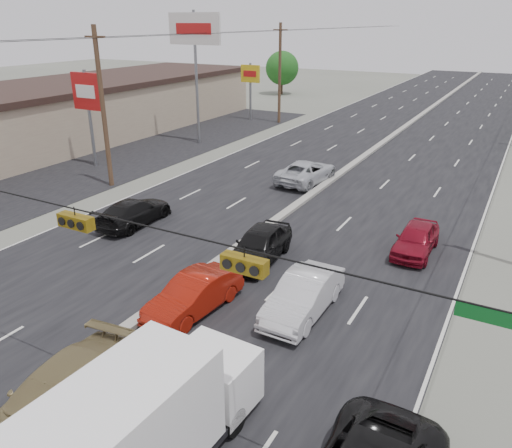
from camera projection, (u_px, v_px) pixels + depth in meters
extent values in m
plane|color=#606356|center=(66.00, 375.00, 15.52)|extent=(200.00, 200.00, 0.00)
cube|color=black|center=(363.00, 158.00, 39.81)|extent=(20.00, 160.00, 0.02)
cube|color=gray|center=(363.00, 157.00, 39.78)|extent=(0.50, 160.00, 0.20)
cube|color=tan|center=(78.00, 112.00, 46.52)|extent=(12.00, 42.00, 4.60)
cube|color=black|center=(156.00, 147.00, 43.37)|extent=(10.00, 42.00, 0.02)
cylinder|color=#422D1E|center=(103.00, 110.00, 31.36)|extent=(0.30, 0.30, 10.00)
cube|color=#422D1E|center=(95.00, 37.00, 29.73)|extent=(1.60, 0.12, 0.12)
cylinder|color=#422D1E|center=(280.00, 74.00, 51.60)|extent=(0.30, 0.30, 10.00)
cube|color=#422D1E|center=(280.00, 30.00, 49.97)|extent=(1.60, 0.12, 0.12)
cylinder|color=black|center=(34.00, 199.00, 13.32)|extent=(25.00, 0.04, 0.04)
cube|color=#72590C|center=(76.00, 222.00, 12.78)|extent=(1.05, 0.30, 0.35)
cube|color=#72590C|center=(244.00, 264.00, 10.54)|extent=(1.05, 0.30, 0.35)
cube|color=#0C591E|center=(493.00, 317.00, 8.32)|extent=(1.20, 0.04, 0.28)
cylinder|color=slate|center=(90.00, 119.00, 36.37)|extent=(0.24, 0.24, 7.00)
cube|color=#B21414|center=(87.00, 91.00, 35.61)|extent=(2.60, 0.25, 2.60)
cylinder|color=slate|center=(196.00, 80.00, 42.59)|extent=(0.24, 0.24, 11.00)
cube|color=silver|center=(194.00, 29.00, 41.05)|extent=(5.00, 0.25, 2.50)
cylinder|color=slate|center=(250.00, 92.00, 53.93)|extent=(0.24, 0.24, 6.00)
cube|color=gold|center=(250.00, 74.00, 53.21)|extent=(2.20, 0.25, 1.80)
cylinder|color=#382619|center=(282.00, 87.00, 73.54)|extent=(0.28, 0.28, 2.16)
sphere|color=#1C5115|center=(282.00, 68.00, 72.53)|extent=(4.80, 4.80, 4.80)
cube|color=white|center=(125.00, 431.00, 10.87)|extent=(2.46, 4.59, 2.51)
cube|color=white|center=(209.00, 382.00, 13.54)|extent=(2.23, 1.81, 1.61)
cylinder|color=black|center=(179.00, 395.00, 14.10)|extent=(0.31, 0.82, 0.81)
cylinder|color=black|center=(234.00, 421.00, 13.18)|extent=(0.31, 0.82, 0.81)
imported|color=olive|center=(57.00, 398.00, 13.47)|extent=(2.72, 5.49, 1.54)
imported|color=maroon|center=(194.00, 295.00, 18.62)|extent=(1.93, 4.48, 1.43)
imported|color=black|center=(259.00, 245.00, 22.62)|extent=(2.23, 4.72, 1.56)
imported|color=silver|center=(303.00, 296.00, 18.48)|extent=(1.63, 4.61, 1.51)
imported|color=maroon|center=(416.00, 239.00, 23.38)|extent=(1.66, 4.13, 1.41)
imported|color=black|center=(134.00, 212.00, 26.71)|extent=(2.08, 4.83, 1.38)
imported|color=silver|center=(306.00, 172.00, 33.55)|extent=(2.88, 5.56, 1.50)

